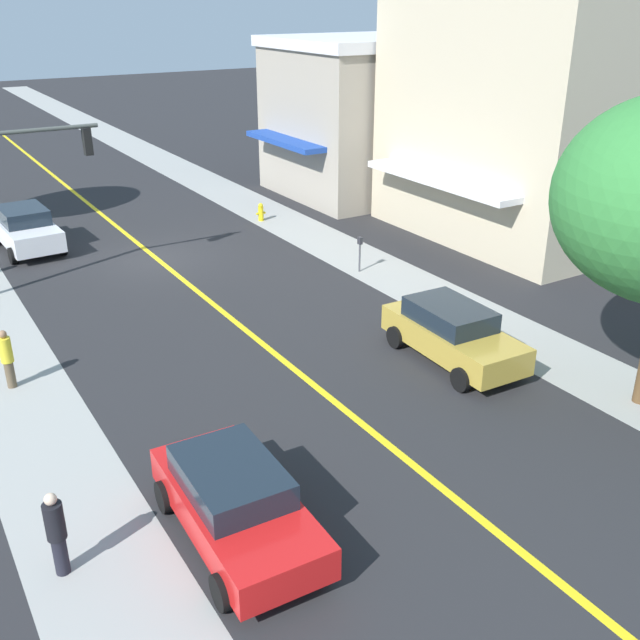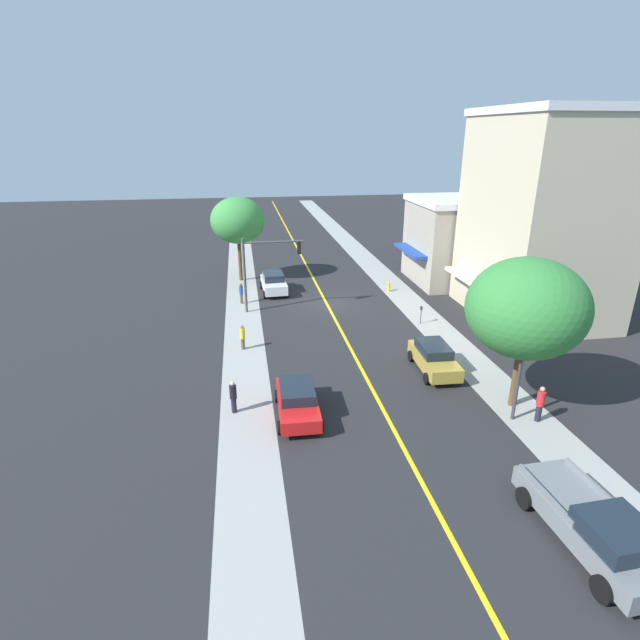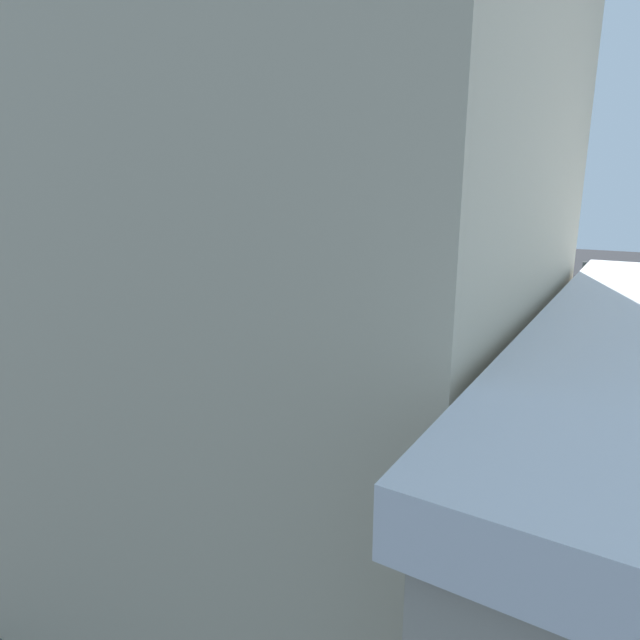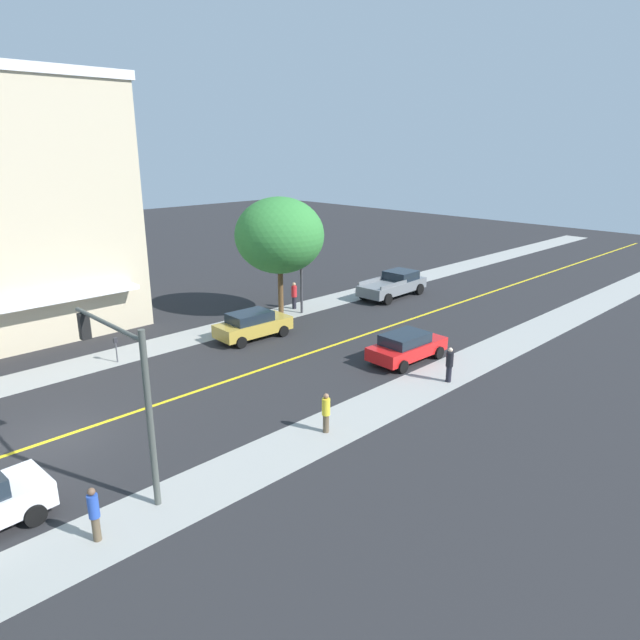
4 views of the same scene
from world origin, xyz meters
name	(u,v)px [view 2 (image 2 of 4)]	position (x,y,z in m)	size (l,w,h in m)	color
ground_plane	(327,304)	(0.00, 0.00, 0.00)	(140.00, 140.00, 0.00)	#262628
sidewalk_left	(407,300)	(-6.61, 0.00, 0.00)	(2.58, 126.00, 0.01)	#9E9E99
sidewalk_right	(243,309)	(6.61, 0.00, 0.00)	(2.58, 126.00, 0.01)	#9E9E99
road_centerline_stripe	(327,304)	(0.00, 0.00, 0.00)	(0.20, 126.00, 0.00)	yellow
tan_rowhouse	(477,240)	(-14.48, -4.65, 3.74)	(12.67, 7.89, 7.46)	#A39989
corner_shop_building	(543,217)	(-14.49, 4.57, 7.18)	(9.42, 10.55, 14.34)	beige
street_tree_left_near	(238,220)	(6.64, -7.98, 5.46)	(4.78, 4.78, 7.50)	brown
street_tree_right_corner	(527,308)	(-6.47, 16.59, 5.12)	(5.56, 5.56, 7.49)	brown
fire_hydrant	(389,287)	(-5.79, -2.53, 0.40)	(0.44, 0.24, 0.80)	yellow
parking_meter	(421,312)	(-5.83, 5.21, 0.86)	(0.12, 0.18, 1.30)	#4C4C51
traffic_light_mast	(264,262)	(4.87, 0.75, 3.81)	(4.57, 0.32, 5.61)	#474C47
street_lamp	(524,345)	(-5.83, 17.81, 3.85)	(0.70, 0.36, 6.19)	#38383D
red_sedan_right_curb	(297,401)	(4.20, 15.83, 0.78)	(2.16, 4.40, 1.49)	red
white_sedan_right_curb	(274,283)	(3.93, -3.75, 0.86)	(2.22, 4.28, 1.66)	silver
gold_sedan_left_curb	(434,357)	(-3.98, 12.38, 0.82)	(2.10, 4.45, 1.58)	#B29338
grey_pickup_truck	(595,527)	(-4.32, 25.42, 0.89)	(2.57, 5.77, 1.75)	slate
pedestrian_yellow_shirt	(243,337)	(6.68, 7.64, 0.85)	(0.32, 0.32, 1.60)	brown
pedestrian_red_shirt	(540,403)	(-6.92, 18.13, 0.95)	(0.36, 0.36, 1.80)	black
pedestrian_black_shirt	(233,396)	(7.22, 15.09, 0.89)	(0.34, 0.34, 1.67)	black
pedestrian_blue_shirt	(241,293)	(6.67, -1.29, 0.89)	(0.30, 0.30, 1.66)	brown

